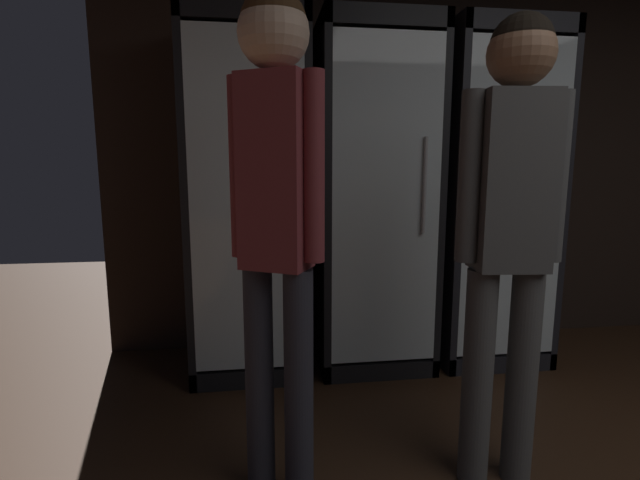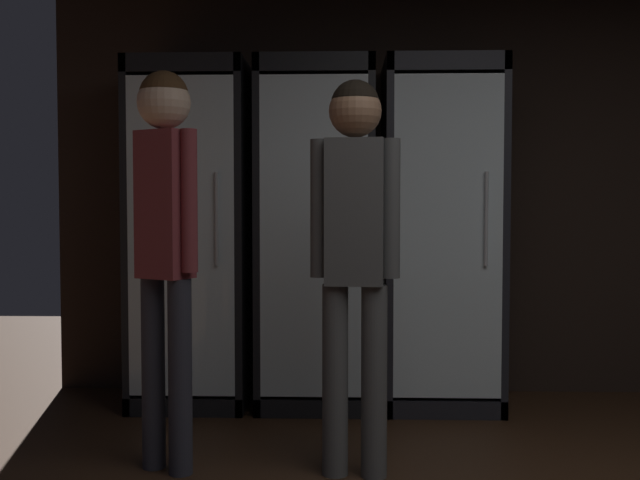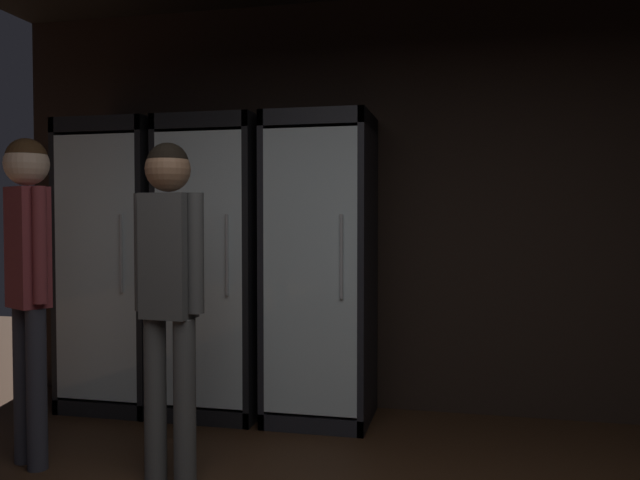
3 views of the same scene
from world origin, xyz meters
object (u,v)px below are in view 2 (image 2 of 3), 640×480
object	(u,v)px
cooler_far_left	(194,237)
cooler_left	(316,239)
cooler_center	(439,239)
shopper_far	(165,217)
shopper_near	(355,232)

from	to	relation	value
cooler_far_left	cooler_left	size ratio (longest dim) A/B	1.00
cooler_far_left	cooler_center	world-z (taller)	same
shopper_far	cooler_far_left	bearing A→B (deg)	95.55
shopper_near	shopper_far	size ratio (longest dim) A/B	0.97
cooler_far_left	shopper_near	size ratio (longest dim) A/B	1.17
cooler_left	cooler_center	bearing A→B (deg)	0.04
cooler_left	shopper_near	world-z (taller)	cooler_left
shopper_near	shopper_far	distance (m)	0.82
cooler_left	cooler_center	xyz separation A→B (m)	(0.72, 0.00, 0.00)
shopper_far	cooler_left	bearing A→B (deg)	62.17
cooler_left	shopper_near	size ratio (longest dim) A/B	1.17
cooler_far_left	cooler_center	distance (m)	1.44
cooler_center	shopper_far	bearing A→B (deg)	-139.00
cooler_center	shopper_near	world-z (taller)	cooler_center
cooler_center	cooler_far_left	bearing A→B (deg)	-179.95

